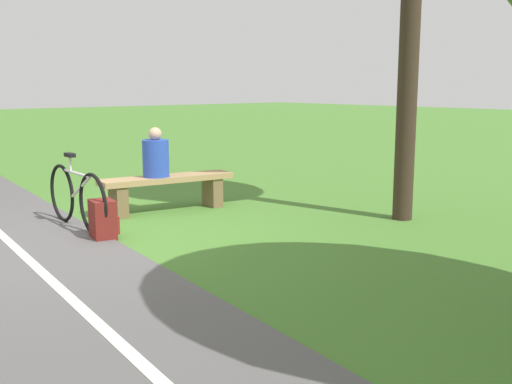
{
  "coord_description": "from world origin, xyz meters",
  "views": [
    {
      "loc": [
        2.91,
        6.57,
        1.78
      ],
      "look_at": [
        -0.94,
        2.04,
        0.73
      ],
      "focal_mm": 42.88,
      "sensor_mm": 36.0,
      "label": 1
    }
  ],
  "objects_px": {
    "person_seated": "(156,156)",
    "bench": "(167,187)",
    "bicycle": "(77,197)",
    "backpack": "(103,220)"
  },
  "relations": [
    {
      "from": "person_seated",
      "to": "bench",
      "type": "bearing_deg",
      "value": 180.0
    },
    {
      "from": "bicycle",
      "to": "backpack",
      "type": "distance_m",
      "value": 0.72
    },
    {
      "from": "bench",
      "to": "person_seated",
      "type": "relative_size",
      "value": 2.84
    },
    {
      "from": "backpack",
      "to": "bench",
      "type": "bearing_deg",
      "value": -148.4
    },
    {
      "from": "backpack",
      "to": "person_seated",
      "type": "bearing_deg",
      "value": -144.6
    },
    {
      "from": "bench",
      "to": "bicycle",
      "type": "bearing_deg",
      "value": 15.85
    },
    {
      "from": "bench",
      "to": "bicycle",
      "type": "height_order",
      "value": "bicycle"
    },
    {
      "from": "person_seated",
      "to": "backpack",
      "type": "relative_size",
      "value": 1.5
    },
    {
      "from": "person_seated",
      "to": "backpack",
      "type": "bearing_deg",
      "value": 44.16
    },
    {
      "from": "bicycle",
      "to": "bench",
      "type": "bearing_deg",
      "value": 99.31
    }
  ]
}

